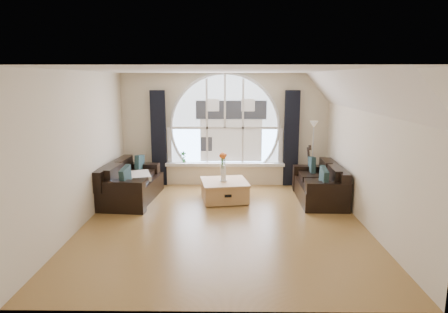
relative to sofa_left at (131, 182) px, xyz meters
The scene contains 21 objects.
ground 2.45m from the sofa_left, 34.45° to the right, with size 5.00×5.50×0.01m, color brown.
ceiling 3.33m from the sofa_left, 34.45° to the right, with size 5.00×5.50×0.01m, color silver.
wall_back 2.60m from the sofa_left, 34.84° to the left, with size 5.00×0.01×2.70m, color beige.
wall_front 4.67m from the sofa_left, 64.20° to the right, with size 5.00×0.01×2.70m, color beige.
wall_left 1.74m from the sofa_left, 110.50° to the right, with size 0.01×5.50×2.70m, color beige.
wall_right 4.79m from the sofa_left, 16.91° to the right, with size 0.01×5.50×2.70m, color beige.
attic_slope 4.82m from the sofa_left, 18.05° to the right, with size 0.92×5.50×0.72m, color silver.
arched_window 2.70m from the sofa_left, 34.26° to the left, with size 2.60×0.06×2.15m, color silver.
window_sill 2.37m from the sofa_left, 32.86° to the left, with size 2.90×0.22×0.08m, color white.
window_frame 2.69m from the sofa_left, 33.66° to the left, with size 2.76×0.08×2.15m, color white.
neighbor_house 2.75m from the sofa_left, 32.06° to the left, with size 1.70×0.02×1.50m, color silver.
curtain_left 1.52m from the sofa_left, 72.88° to the left, with size 0.35×0.12×2.30m, color black.
curtain_right 3.88m from the sofa_left, 19.41° to the left, with size 0.35×0.12×2.30m, color black.
sofa_left is the anchor object (origin of this frame).
sofa_right 4.02m from the sofa_left, ahead, with size 0.86×1.73×0.77m, color black.
coffee_chest 2.00m from the sofa_left, ahead, with size 0.95×0.95×0.47m, color #A87C4C.
throw_blanket 0.18m from the sofa_left, 47.26° to the left, with size 0.55×0.55×0.10m, color silver.
vase_flowers 2.01m from the sofa_left, ahead, with size 0.24×0.24×0.70m, color white.
floor_lamp 4.22m from the sofa_left, 14.40° to the left, with size 0.24×0.24×1.60m, color #B2B2B2.
guitar 4.08m from the sofa_left, 13.85° to the left, with size 0.36×0.24×1.06m, color brown.
potted_plant 1.64m from the sofa_left, 52.78° to the left, with size 0.15×0.10×0.28m, color #1E6023.
Camera 1 is at (0.09, -6.72, 2.56)m, focal length 31.43 mm.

